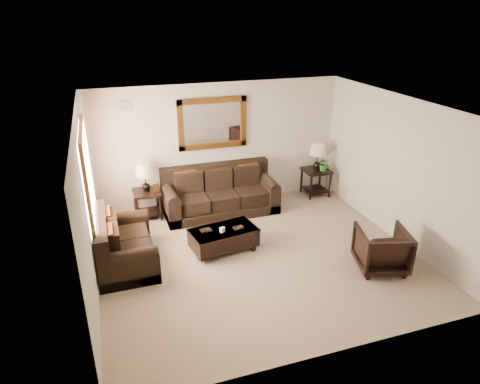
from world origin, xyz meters
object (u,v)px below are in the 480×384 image
object	(u,v)px
loveseat	(122,247)
armchair	(382,247)
end_table_right	(317,161)
end_table_left	(146,183)
coffee_table	(223,237)
sofa	(220,196)

from	to	relation	value
loveseat	armchair	size ratio (longest dim) A/B	1.98
loveseat	end_table_right	distance (m)	4.89
end_table_left	coffee_table	world-z (taller)	end_table_left
coffee_table	armchair	size ratio (longest dim) A/B	1.57
sofa	coffee_table	world-z (taller)	sofa
coffee_table	armchair	bearing A→B (deg)	-40.41
end_table_left	loveseat	bearing A→B (deg)	-111.09
loveseat	armchair	xyz separation A→B (m)	(4.16, -1.52, 0.07)
end_table_left	end_table_right	size ratio (longest dim) A/B	0.96
armchair	coffee_table	bearing A→B (deg)	-15.95
end_table_right	sofa	bearing A→B (deg)	-176.58
coffee_table	armchair	distance (m)	2.77
loveseat	coffee_table	size ratio (longest dim) A/B	1.26
sofa	end_table_left	xyz separation A→B (m)	(-1.53, 0.15, 0.44)
sofa	coffee_table	bearing A→B (deg)	-103.34
sofa	armchair	distance (m)	3.62
end_table_left	armchair	bearing A→B (deg)	-42.13
end_table_left	end_table_right	bearing A→B (deg)	-0.15
armchair	end_table_left	bearing A→B (deg)	-26.79
end_table_left	end_table_right	world-z (taller)	end_table_right
sofa	coffee_table	xyz separation A→B (m)	(-0.38, -1.59, -0.10)
loveseat	end_table_left	distance (m)	1.84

